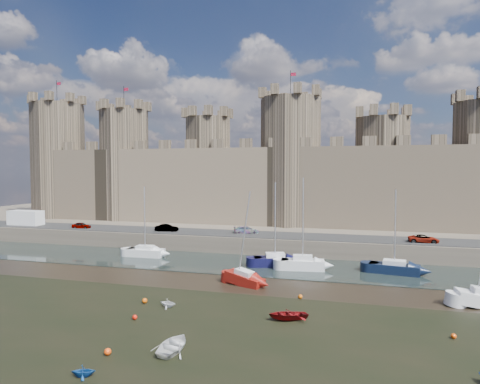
% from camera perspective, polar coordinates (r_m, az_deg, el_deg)
% --- Properties ---
extents(ground, '(160.00, 160.00, 0.00)m').
position_cam_1_polar(ground, '(35.47, -9.66, -17.78)').
color(ground, black).
rests_on(ground, ground).
extents(seaweed_patch, '(70.00, 34.00, 0.01)m').
position_cam_1_polar(seaweed_patch, '(30.57, -14.82, -21.35)').
color(seaweed_patch, black).
rests_on(seaweed_patch, ground).
extents(water_channel, '(160.00, 12.00, 0.08)m').
position_cam_1_polar(water_channel, '(57.19, 0.80, -9.64)').
color(water_channel, black).
rests_on(water_channel, ground).
extents(quay, '(160.00, 60.00, 2.50)m').
position_cam_1_polar(quay, '(91.78, 6.57, -4.10)').
color(quay, '#4C443A').
rests_on(quay, ground).
extents(road, '(160.00, 7.00, 0.10)m').
position_cam_1_polar(road, '(66.29, 3.02, -5.69)').
color(road, black).
rests_on(road, quay).
extents(castle, '(108.50, 11.00, 29.00)m').
position_cam_1_polar(castle, '(79.37, 4.79, 2.35)').
color(castle, '#42382B').
rests_on(castle, quay).
extents(car_0, '(3.27, 1.73, 1.06)m').
position_cam_1_polar(car_0, '(78.02, -20.40, -4.20)').
color(car_0, gray).
rests_on(car_0, quay).
extents(car_1, '(3.86, 1.89, 1.22)m').
position_cam_1_polar(car_1, '(70.46, -9.75, -4.75)').
color(car_1, gray).
rests_on(car_1, quay).
extents(car_2, '(4.21, 2.62, 1.14)m').
position_cam_1_polar(car_2, '(67.44, 0.82, -5.09)').
color(car_2, gray).
rests_on(car_2, quay).
extents(car_3, '(4.08, 1.94, 1.12)m').
position_cam_1_polar(car_3, '(64.12, 23.29, -5.76)').
color(car_3, gray).
rests_on(car_3, quay).
extents(van, '(6.17, 2.55, 2.67)m').
position_cam_1_polar(van, '(86.34, -26.66, -3.12)').
color(van, silver).
rests_on(van, quay).
extents(sailboat_0, '(5.45, 2.28, 10.07)m').
position_cam_1_polar(sailboat_0, '(63.46, -12.54, -7.76)').
color(sailboat_0, silver).
rests_on(sailboat_0, ground).
extents(sailboat_1, '(5.80, 3.70, 10.85)m').
position_cam_1_polar(sailboat_1, '(56.19, 4.69, -9.05)').
color(sailboat_1, black).
rests_on(sailboat_1, ground).
extents(sailboat_2, '(5.54, 2.76, 11.47)m').
position_cam_1_polar(sailboat_2, '(54.57, 8.35, -9.38)').
color(sailboat_2, silver).
rests_on(sailboat_2, ground).
extents(sailboat_3, '(6.06, 3.12, 10.13)m').
position_cam_1_polar(sailboat_3, '(55.40, 19.89, -9.45)').
color(sailboat_3, black).
rests_on(sailboat_3, ground).
extents(sailboat_4, '(4.71, 3.18, 10.27)m').
position_cam_1_polar(sailboat_4, '(47.49, 0.59, -11.40)').
color(sailboat_4, maroon).
rests_on(sailboat_4, ground).
extents(dinghy_1, '(1.78, 1.68, 0.75)m').
position_cam_1_polar(dinghy_1, '(29.60, -20.15, -21.50)').
color(dinghy_1, '#14458D').
rests_on(dinghy_1, ground).
extents(dinghy_2, '(2.55, 3.43, 0.68)m').
position_cam_1_polar(dinghy_2, '(31.76, -8.86, -19.66)').
color(dinghy_2, silver).
rests_on(dinghy_2, ground).
extents(dinghy_3, '(1.55, 1.35, 0.79)m').
position_cam_1_polar(dinghy_3, '(40.68, -9.58, -14.44)').
color(dinghy_3, silver).
rests_on(dinghy_3, ground).
extents(dinghy_4, '(4.14, 3.76, 0.70)m').
position_cam_1_polar(dinghy_4, '(37.44, 6.38, -16.05)').
color(dinghy_4, maroon).
rests_on(dinghy_4, ground).
extents(buoy_1, '(0.50, 0.50, 0.50)m').
position_cam_1_polar(buoy_1, '(42.38, -12.59, -13.96)').
color(buoy_1, '#CE4E09').
rests_on(buoy_1, ground).
extents(buoy_2, '(0.48, 0.48, 0.48)m').
position_cam_1_polar(buoy_2, '(32.14, -17.22, -19.67)').
color(buoy_2, '#F7440B').
rests_on(buoy_2, ground).
extents(buoy_3, '(0.43, 0.43, 0.43)m').
position_cam_1_polar(buoy_3, '(43.17, 8.04, -13.65)').
color(buoy_3, '#DB5A09').
rests_on(buoy_3, ground).
extents(buoy_4, '(0.42, 0.42, 0.42)m').
position_cam_1_polar(buoy_4, '(38.29, -13.86, -15.90)').
color(buoy_4, red).
rests_on(buoy_4, ground).
extents(buoy_5, '(0.40, 0.40, 0.40)m').
position_cam_1_polar(buoy_5, '(37.05, 26.60, -16.81)').
color(buoy_5, '#EC4B0A').
rests_on(buoy_5, ground).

